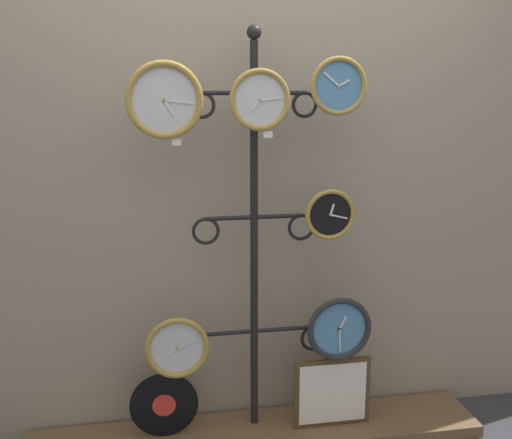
% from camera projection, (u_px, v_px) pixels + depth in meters
% --- Properties ---
extents(shop_wall, '(4.40, 0.04, 2.80)m').
position_uv_depth(shop_wall, '(248.00, 148.00, 2.83)').
color(shop_wall, gray).
rests_on(shop_wall, ground_plane).
extents(low_shelf, '(2.20, 0.36, 0.06)m').
position_uv_depth(low_shelf, '(256.00, 434.00, 2.92)').
color(low_shelf, brown).
rests_on(low_shelf, ground_plane).
extents(display_stand, '(0.72, 0.36, 1.95)m').
position_uv_depth(display_stand, '(254.00, 304.00, 2.83)').
color(display_stand, black).
rests_on(display_stand, ground_plane).
extents(clock_top_left, '(0.32, 0.04, 0.32)m').
position_uv_depth(clock_top_left, '(164.00, 100.00, 2.45)').
color(clock_top_left, silver).
extents(clock_top_center, '(0.26, 0.04, 0.26)m').
position_uv_depth(clock_top_center, '(260.00, 100.00, 2.53)').
color(clock_top_center, silver).
extents(clock_top_right, '(0.25, 0.04, 0.25)m').
position_uv_depth(clock_top_right, '(338.00, 86.00, 2.58)').
color(clock_top_right, '#4C84B2').
extents(clock_middle_right, '(0.23, 0.04, 0.23)m').
position_uv_depth(clock_middle_right, '(330.00, 214.00, 2.71)').
color(clock_middle_right, black).
extents(clock_bottom_left, '(0.29, 0.04, 0.29)m').
position_uv_depth(clock_bottom_left, '(177.00, 348.00, 2.70)').
color(clock_bottom_left, silver).
extents(clock_bottom_right, '(0.31, 0.04, 0.31)m').
position_uv_depth(clock_bottom_right, '(339.00, 329.00, 2.82)').
color(clock_bottom_right, '#4C84B2').
extents(vinyl_record, '(0.32, 0.01, 0.32)m').
position_uv_depth(vinyl_record, '(164.00, 405.00, 2.81)').
color(vinyl_record, black).
rests_on(vinyl_record, low_shelf).
extents(picture_frame, '(0.38, 0.02, 0.35)m').
position_uv_depth(picture_frame, '(332.00, 393.00, 2.90)').
color(picture_frame, '#4C381E').
rests_on(picture_frame, low_shelf).
extents(price_tag_upper, '(0.04, 0.00, 0.03)m').
position_uv_depth(price_tag_upper, '(176.00, 142.00, 2.50)').
color(price_tag_upper, white).
extents(price_tag_mid, '(0.04, 0.00, 0.03)m').
position_uv_depth(price_tag_mid, '(268.00, 134.00, 2.57)').
color(price_tag_mid, white).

